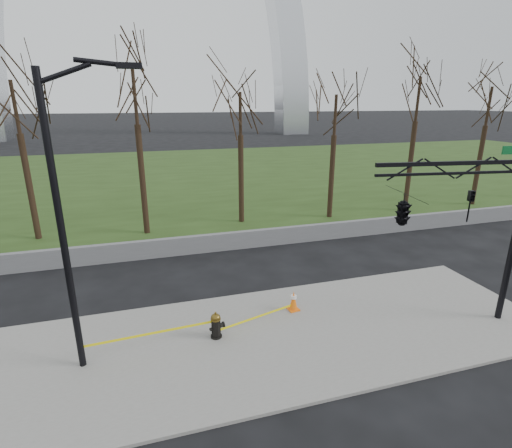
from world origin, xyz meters
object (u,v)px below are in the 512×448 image
object	(u,v)px
fire_hydrant	(216,326)
traffic_signal_mast	(427,208)
traffic_cone	(293,301)
street_light	(68,208)

from	to	relation	value
fire_hydrant	traffic_signal_mast	bearing A→B (deg)	-25.73
traffic_cone	street_light	world-z (taller)	street_light
traffic_signal_mast	traffic_cone	bearing A→B (deg)	157.14
street_light	traffic_signal_mast	distance (m)	10.09
fire_hydrant	street_light	distance (m)	5.58
traffic_cone	street_light	xyz separation A→B (m)	(-6.63, -1.12, 4.23)
fire_hydrant	traffic_cone	distance (m)	3.08
traffic_signal_mast	fire_hydrant	bearing A→B (deg)	177.66
fire_hydrant	traffic_cone	size ratio (longest dim) A/B	1.21
fire_hydrant	traffic_cone	world-z (taller)	fire_hydrant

